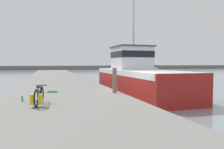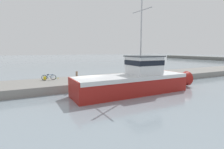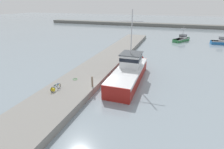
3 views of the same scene
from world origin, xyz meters
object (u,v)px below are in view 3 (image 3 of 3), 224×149
fishing_boat_main (129,71)px  water_bottle_on_curb (56,85)px  boat_blue_far (182,39)px  water_bottle_by_bike (60,85)px  mooring_post (92,82)px  boat_red_outer (220,42)px  bicycle_touring (55,88)px

fishing_boat_main → water_bottle_on_curb: 10.58m
boat_blue_far → water_bottle_on_curb: boat_blue_far is taller
boat_blue_far → water_bottle_by_bike: (-15.51, -40.03, 0.26)m
water_bottle_by_bike → mooring_post: bearing=17.4°
water_bottle_by_bike → water_bottle_on_curb: (-0.43, -0.17, 0.02)m
boat_red_outer → water_bottle_on_curb: bearing=-40.1°
fishing_boat_main → boat_red_outer: bearing=60.2°
water_bottle_on_curb → water_bottle_by_bike: bearing=22.0°
mooring_post → water_bottle_by_bike: size_ratio=6.87×
mooring_post → water_bottle_by_bike: mooring_post is taller
water_bottle_on_curb → boat_red_outer: bearing=56.4°
boat_blue_far → bicycle_touring: size_ratio=4.34×
boat_blue_far → mooring_post: boat_blue_far is taller
boat_red_outer → boat_blue_far: 10.11m
bicycle_touring → mooring_post: size_ratio=1.24×
boat_red_outer → water_bottle_on_curb: boat_red_outer is taller
boat_red_outer → boat_blue_far: (-10.06, 1.03, -0.03)m
mooring_post → boat_red_outer: bearing=60.3°
water_bottle_on_curb → mooring_post: bearing=17.9°
boat_red_outer → bicycle_touring: 47.58m
boat_blue_far → bicycle_touring: boat_blue_far is taller
water_bottle_by_bike → fishing_boat_main: bearing=42.1°
mooring_post → boat_blue_far: bearing=73.5°
bicycle_touring → water_bottle_by_bike: 1.33m
bicycle_touring → water_bottle_on_curb: size_ratio=7.06×
fishing_boat_main → bicycle_touring: fishing_boat_main is taller
boat_blue_far → fishing_boat_main: bearing=-72.4°
boat_blue_far → water_bottle_on_curb: (-15.94, -40.21, 0.28)m
fishing_boat_main → water_bottle_on_curb: (-7.95, -6.97, -0.43)m
boat_red_outer → mooring_post: (-21.51, -37.73, 0.80)m
boat_blue_far → bicycle_touring: (-15.25, -41.32, 0.49)m
water_bottle_by_bike → water_bottle_on_curb: bearing=-158.0°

